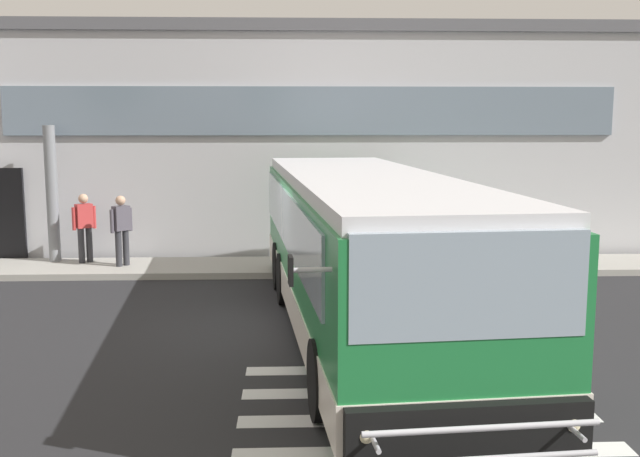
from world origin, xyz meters
name	(u,v)px	position (x,y,z in m)	size (l,w,h in m)	color
ground_plane	(266,326)	(0.00, 0.00, -0.01)	(80.00, 90.00, 0.02)	#232326
bay_paint_stripes	(419,419)	(2.00, -4.20, 0.00)	(4.40, 3.96, 0.01)	silver
terminal_building	(256,137)	(-0.68, 11.62, 3.02)	(23.01, 13.80, 6.05)	#B7B7BC
boarding_curb	(272,267)	(0.00, 4.80, 0.07)	(25.21, 2.00, 0.15)	#9E9B93
entry_support_column	(52,194)	(-5.33, 5.40, 1.80)	(0.28, 0.28, 3.30)	slate
bus_main_foreground	(365,256)	(1.70, -0.53, 1.33)	(3.51, 11.40, 2.70)	#1E7238
passenger_near_column	(84,223)	(-4.55, 5.22, 1.11)	(0.52, 0.50, 1.68)	#2D2D33
passenger_by_doorway	(121,227)	(-3.54, 4.74, 1.08)	(0.44, 0.45, 1.68)	#2D2D33
safety_bollard_yellow	(416,260)	(3.27, 3.60, 0.45)	(0.18, 0.18, 0.90)	yellow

